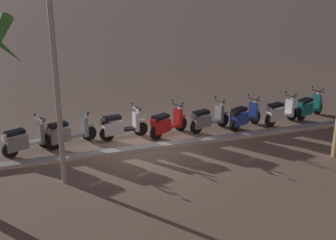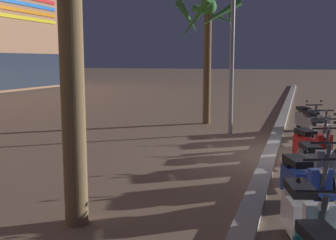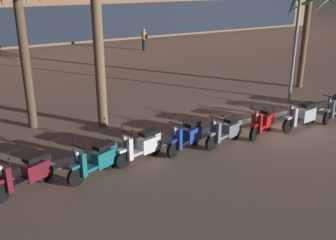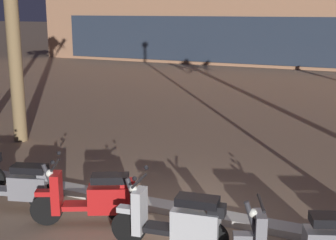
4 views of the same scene
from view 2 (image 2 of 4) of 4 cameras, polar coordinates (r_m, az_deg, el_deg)
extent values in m
plane|color=#93755B|center=(11.02, 16.56, -4.89)|extent=(200.00, 200.00, 0.00)
cube|color=#BCB7AD|center=(11.02, 14.22, -4.47)|extent=(60.00, 0.36, 0.12)
cube|color=black|center=(4.32, 20.80, -15.11)|extent=(0.67, 0.51, 0.12)
cube|color=#197075|center=(4.59, 19.22, -14.94)|extent=(0.30, 0.28, 0.16)
cylinder|color=black|center=(6.08, 17.22, -13.34)|extent=(0.53, 0.24, 0.52)
cube|color=silver|center=(5.47, 19.01, -15.24)|extent=(0.65, 0.43, 0.08)
cube|color=white|center=(5.81, 17.85, -12.49)|extent=(0.74, 0.49, 0.45)
cube|color=black|center=(5.72, 17.96, -9.06)|extent=(0.66, 0.45, 0.12)
cube|color=white|center=(5.05, 20.35, -14.50)|extent=(0.23, 0.37, 0.66)
cube|color=white|center=(4.90, 21.01, -15.30)|extent=(0.35, 0.24, 0.08)
cylinder|color=#333338|center=(4.93, 20.73, -13.24)|extent=(0.29, 0.14, 0.69)
cylinder|color=black|center=(4.89, 20.64, -9.41)|extent=(0.19, 0.55, 0.04)
sphere|color=white|center=(4.85, 20.92, -11.34)|extent=(0.12, 0.12, 0.12)
cube|color=silver|center=(6.00, 17.21, -9.18)|extent=(0.28, 0.26, 0.16)
sphere|color=black|center=(4.81, 17.89, -8.09)|extent=(0.07, 0.07, 0.07)
cylinder|color=black|center=(6.47, 21.07, -12.16)|extent=(0.52, 0.30, 0.52)
cylinder|color=black|center=(7.52, 16.90, -9.06)|extent=(0.52, 0.30, 0.52)
cube|color=black|center=(6.93, 19.02, -10.16)|extent=(0.66, 0.50, 0.08)
cube|color=#233D9E|center=(7.28, 17.62, -8.26)|extent=(0.75, 0.57, 0.44)
cube|color=black|center=(7.20, 17.68, -5.51)|extent=(0.67, 0.52, 0.12)
cube|color=#233D9E|center=(6.53, 20.50, -9.25)|extent=(0.26, 0.37, 0.66)
cube|color=#233D9E|center=(6.38, 21.21, -9.71)|extent=(0.36, 0.27, 0.08)
cylinder|color=#333338|center=(6.42, 20.88, -8.18)|extent=(0.29, 0.18, 0.69)
cylinder|color=black|center=(6.41, 20.72, -5.24)|extent=(0.26, 0.53, 0.04)
sphere|color=white|center=(6.36, 21.05, -6.67)|extent=(0.12, 0.12, 0.12)
cube|color=black|center=(7.48, 16.81, -5.76)|extent=(0.30, 0.28, 0.16)
sphere|color=black|center=(6.30, 18.73, -4.25)|extent=(0.07, 0.07, 0.07)
cylinder|color=black|center=(7.73, 21.51, -8.81)|extent=(0.53, 0.24, 0.52)
cylinder|color=black|center=(8.88, 18.83, -6.46)|extent=(0.53, 0.24, 0.52)
cube|color=slate|center=(8.24, 20.20, -7.25)|extent=(0.65, 0.44, 0.08)
cube|color=slate|center=(8.64, 19.29, -5.85)|extent=(0.74, 0.50, 0.42)
cube|color=black|center=(8.58, 19.36, -3.63)|extent=(0.66, 0.46, 0.12)
cube|color=slate|center=(7.82, 21.19, -6.39)|extent=(0.23, 0.37, 0.66)
cube|color=slate|center=(7.65, 21.63, -6.73)|extent=(0.35, 0.24, 0.08)
cylinder|color=#333338|center=(7.71, 21.44, -5.46)|extent=(0.29, 0.15, 0.69)
cylinder|color=black|center=(7.72, 21.37, -3.01)|extent=(0.19, 0.55, 0.04)
sphere|color=white|center=(7.65, 21.56, -4.19)|extent=(0.12, 0.12, 0.12)
cube|color=slate|center=(8.87, 18.80, -3.89)|extent=(0.29, 0.26, 0.16)
sphere|color=black|center=(7.64, 19.67, -2.12)|extent=(0.07, 0.07, 0.07)
cylinder|color=black|center=(9.32, 21.44, -5.91)|extent=(0.51, 0.32, 0.52)
cylinder|color=black|center=(10.39, 18.11, -4.29)|extent=(0.51, 0.32, 0.52)
cube|color=red|center=(9.79, 19.84, -4.78)|extent=(0.66, 0.51, 0.08)
cube|color=red|center=(10.16, 18.69, -3.61)|extent=(0.75, 0.59, 0.44)
cube|color=black|center=(10.11, 18.74, -1.63)|extent=(0.67, 0.53, 0.12)
cube|color=red|center=(9.40, 21.00, -3.94)|extent=(0.27, 0.37, 0.66)
cube|color=red|center=(9.25, 21.54, -4.16)|extent=(0.36, 0.28, 0.08)
cylinder|color=#333338|center=(9.31, 21.29, -3.13)|extent=(0.28, 0.19, 0.69)
cylinder|color=black|center=(9.32, 21.16, -1.11)|extent=(0.28, 0.52, 0.04)
sphere|color=white|center=(9.26, 21.41, -2.07)|extent=(0.12, 0.12, 0.12)
cube|color=red|center=(10.38, 18.03, -1.91)|extent=(0.30, 0.28, 0.16)
sphere|color=black|center=(9.44, 22.41, -0.33)|extent=(0.07, 0.07, 0.07)
sphere|color=black|center=(9.21, 19.83, -0.40)|extent=(0.07, 0.07, 0.07)
cylinder|color=black|center=(10.81, 21.10, -3.96)|extent=(0.53, 0.17, 0.52)
cylinder|color=black|center=(12.01, 20.07, -2.70)|extent=(0.53, 0.17, 0.52)
cube|color=black|center=(11.34, 20.62, -3.05)|extent=(0.63, 0.35, 0.08)
cube|color=silver|center=(11.76, 20.28, -2.02)|extent=(0.72, 0.40, 0.45)
cube|color=black|center=(11.72, 20.36, -0.25)|extent=(0.63, 0.37, 0.12)
cube|color=silver|center=(10.92, 21.02, -2.27)|extent=(0.18, 0.36, 0.66)
cube|color=silver|center=(10.75, 21.18, -2.45)|extent=(0.34, 0.20, 0.08)
cylinder|color=#333338|center=(10.82, 21.13, -1.57)|extent=(0.29, 0.11, 0.69)
cylinder|color=black|center=(10.85, 21.15, 0.17)|extent=(0.11, 0.56, 0.04)
sphere|color=white|center=(10.77, 21.20, -0.64)|extent=(0.12, 0.12, 0.12)
cube|color=black|center=(12.01, 20.12, -0.52)|extent=(0.26, 0.23, 0.16)
sphere|color=black|center=(10.90, 22.40, 0.77)|extent=(0.07, 0.07, 0.07)
sphere|color=black|center=(10.81, 19.91, 0.85)|extent=(0.07, 0.07, 0.07)
cylinder|color=black|center=(12.58, 21.23, -2.28)|extent=(0.52, 0.28, 0.52)
cylinder|color=black|center=(13.77, 19.04, -1.28)|extent=(0.52, 0.28, 0.52)
cube|color=slate|center=(13.12, 20.18, -1.53)|extent=(0.66, 0.48, 0.08)
cube|color=slate|center=(13.54, 19.42, -0.65)|extent=(0.75, 0.54, 0.46)
cube|color=black|center=(13.51, 19.46, 0.90)|extent=(0.67, 0.49, 0.12)
cube|color=slate|center=(12.69, 20.98, -0.84)|extent=(0.25, 0.37, 0.66)
cube|color=slate|center=(12.53, 21.30, -0.97)|extent=(0.36, 0.26, 0.08)
cylinder|color=#333338|center=(12.60, 21.16, -0.23)|extent=(0.29, 0.17, 0.69)
cylinder|color=black|center=(12.63, 21.09, 1.26)|extent=(0.24, 0.54, 0.04)
sphere|color=white|center=(12.55, 21.24, 0.57)|extent=(0.12, 0.12, 0.12)
cube|color=slate|center=(13.78, 19.01, 0.64)|extent=(0.30, 0.27, 0.16)
cylinder|color=black|center=(13.99, 19.99, -1.17)|extent=(0.52, 0.29, 0.52)
cylinder|color=black|center=(15.09, 18.10, -0.41)|extent=(0.52, 0.29, 0.52)
cube|color=silver|center=(14.49, 19.10, -0.58)|extent=(0.66, 0.49, 0.08)
cube|color=slate|center=(14.86, 18.45, 0.13)|extent=(0.75, 0.56, 0.44)
cube|color=black|center=(14.84, 18.49, 1.50)|extent=(0.67, 0.51, 0.12)
cube|color=slate|center=(14.11, 19.75, 0.11)|extent=(0.26, 0.37, 0.66)
cube|color=slate|center=(13.95, 20.05, 0.00)|extent=(0.36, 0.27, 0.08)
cylinder|color=#333338|center=(14.02, 19.91, 0.67)|extent=(0.29, 0.17, 0.69)
cylinder|color=black|center=(14.06, 19.84, 2.00)|extent=(0.25, 0.53, 0.04)
sphere|color=white|center=(13.98, 19.98, 1.39)|extent=(0.12, 0.12, 0.12)
cube|color=silver|center=(15.11, 18.06, 1.26)|extent=(0.30, 0.28, 0.16)
sphere|color=black|center=(14.16, 20.72, 2.49)|extent=(0.07, 0.07, 0.07)
sphere|color=black|center=(13.97, 18.94, 2.50)|extent=(0.07, 0.07, 0.07)
cylinder|color=olive|center=(6.09, -13.53, 11.99)|extent=(0.35, 0.35, 5.75)
cylinder|color=brown|center=(15.86, 5.52, 7.55)|extent=(0.30, 0.30, 4.47)
sphere|color=#3D8438|center=(15.99, 5.64, 15.59)|extent=(0.65, 0.65, 0.65)
cone|color=#3D8438|center=(16.81, 6.58, 14.38)|extent=(0.44, 1.91, 0.95)
cone|color=#3D8438|center=(16.27, 2.86, 14.08)|extent=(1.81, 0.58, 1.23)
cone|color=#3D8438|center=(15.41, 3.74, 13.86)|extent=(1.06, 1.54, 1.49)
cone|color=#3D8438|center=(15.22, 7.23, 14.53)|extent=(1.43, 1.53, 1.18)
cone|color=#3D8438|center=(15.91, 8.76, 14.28)|extent=(1.85, 0.55, 1.16)
cylinder|color=#939399|center=(13.70, 9.00, 10.31)|extent=(0.14, 0.14, 5.89)
camera|label=1|loc=(19.70, -25.51, 16.27)|focal=45.94mm
camera|label=3|loc=(10.06, 106.12, 13.14)|focal=42.03mm
camera|label=4|loc=(15.08, 43.27, 9.82)|focal=49.98mm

